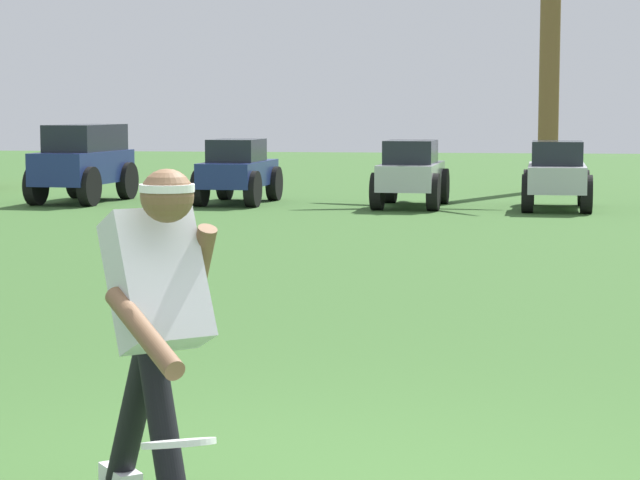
# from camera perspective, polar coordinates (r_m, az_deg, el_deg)

# --- Properties ---
(frisbee_thrower) EXTENTS (0.64, 1.03, 1.41)m
(frisbee_thrower) POSITION_cam_1_polar(r_m,az_deg,el_deg) (5.01, -7.49, -3.76)
(frisbee_thrower) COLOR black
(frisbee_thrower) RESTS_ON ground_plane
(frisbee_in_flight) EXTENTS (0.35, 0.35, 0.08)m
(frisbee_in_flight) POSITION_cam_1_polar(r_m,az_deg,el_deg) (4.44, -6.47, -9.22)
(frisbee_in_flight) COLOR white
(parked_car_slot_a) EXTENTS (1.35, 2.48, 1.34)m
(parked_car_slot_a) POSITION_cam_1_polar(r_m,az_deg,el_deg) (22.03, -10.75, 3.60)
(parked_car_slot_a) COLOR navy
(parked_car_slot_a) RESTS_ON ground_plane
(parked_car_slot_b) EXTENTS (1.20, 2.25, 1.10)m
(parked_car_slot_b) POSITION_cam_1_polar(r_m,az_deg,el_deg) (21.35, -3.78, 3.19)
(parked_car_slot_b) COLOR navy
(parked_car_slot_b) RESTS_ON ground_plane
(parked_car_slot_c) EXTENTS (1.20, 2.25, 1.10)m
(parked_car_slot_c) POSITION_cam_1_polar(r_m,az_deg,el_deg) (20.64, 4.19, 3.09)
(parked_car_slot_c) COLOR #B7BABF
(parked_car_slot_c) RESTS_ON ground_plane
(parked_car_slot_d) EXTENTS (1.17, 2.23, 1.10)m
(parked_car_slot_d) POSITION_cam_1_polar(r_m,az_deg,el_deg) (20.46, 10.77, 2.97)
(parked_car_slot_d) COLOR #B7BABF
(parked_car_slot_d) RESTS_ON ground_plane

